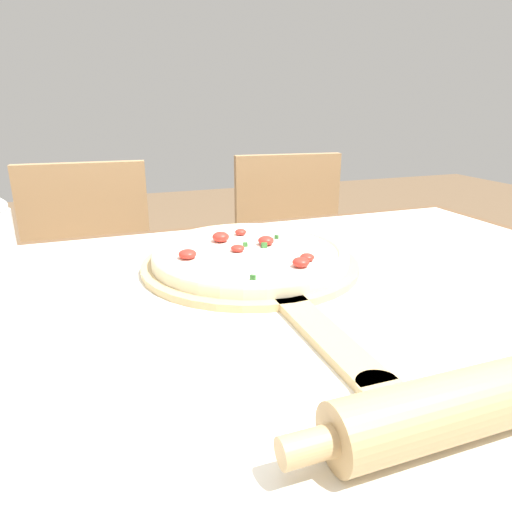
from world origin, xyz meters
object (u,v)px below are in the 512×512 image
Objects in this scene: pizza_peel at (255,268)px; rolling_pin at (492,396)px; chair_left at (92,289)px; chair_right at (294,264)px; pizza at (250,254)px.

rolling_pin is at bearing -81.52° from pizza_peel.
chair_left and chair_right have the same top height.
pizza_peel is 0.70× the size of chair_right.
chair_left is 1.00× the size of chair_right.
chair_left reaches higher than rolling_pin.
chair_right is (0.39, 0.68, -0.27)m from pizza_peel.
chair_left reaches higher than pizza_peel.
pizza_peel is 0.03m from pizza.
chair_left is at bearing -173.84° from chair_right.
pizza is at bearing 98.06° from rolling_pin.
chair_left is (-0.29, 0.66, -0.29)m from pizza.
rolling_pin is (0.07, -0.47, 0.00)m from pizza.
pizza_peel is 1.48× the size of rolling_pin.
pizza is (-0.00, 0.02, 0.02)m from pizza_peel.
chair_right is at bearing 60.25° from pizza_peel.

